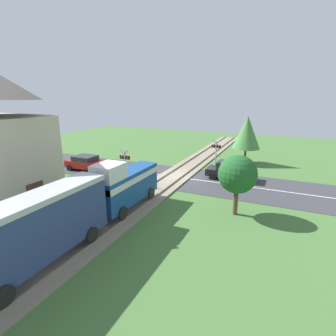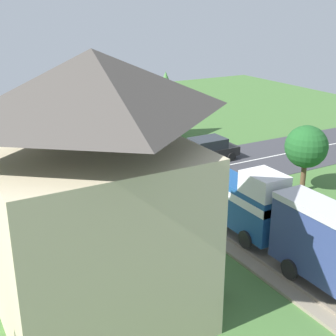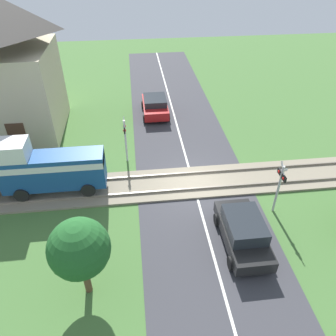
% 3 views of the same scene
% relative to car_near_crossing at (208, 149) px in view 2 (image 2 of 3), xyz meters
% --- Properties ---
extents(ground_plane, '(60.00, 60.00, 0.00)m').
position_rel_car_near_crossing_xyz_m(ground_plane, '(4.58, 1.44, -0.79)').
color(ground_plane, '#426B33').
extents(road_surface, '(48.00, 6.40, 0.02)m').
position_rel_car_near_crossing_xyz_m(road_surface, '(4.58, 1.44, -0.78)').
color(road_surface, '#38383D').
rests_on(road_surface, ground_plane).
extents(track_bed, '(2.80, 48.00, 0.24)m').
position_rel_car_near_crossing_xyz_m(track_bed, '(4.58, 1.44, -0.72)').
color(track_bed, gray).
rests_on(track_bed, ground_plane).
extents(car_near_crossing, '(3.99, 1.93, 1.52)m').
position_rel_car_near_crossing_xyz_m(car_near_crossing, '(0.00, 0.00, 0.00)').
color(car_near_crossing, black).
rests_on(car_near_crossing, ground_plane).
extents(car_far_side, '(3.66, 2.00, 1.41)m').
position_rel_car_near_crossing_xyz_m(car_far_side, '(13.32, 2.88, -0.04)').
color(car_far_side, '#A81919').
rests_on(car_far_side, ground_plane).
extents(crossing_signal_west_approach, '(0.90, 0.18, 2.95)m').
position_rel_car_near_crossing_xyz_m(crossing_signal_west_approach, '(1.90, -2.26, 1.11)').
color(crossing_signal_west_approach, '#B7B7B7').
rests_on(crossing_signal_west_approach, ground_plane).
extents(crossing_signal_east_approach, '(0.90, 0.18, 2.95)m').
position_rel_car_near_crossing_xyz_m(crossing_signal_east_approach, '(7.26, 5.14, 1.11)').
color(crossing_signal_east_approach, '#B7B7B7').
rests_on(crossing_signal_east_approach, ground_plane).
extents(station_building, '(6.42, 5.03, 8.71)m').
position_rel_car_near_crossing_xyz_m(station_building, '(12.01, 11.93, 3.47)').
color(station_building, '#C6B793').
rests_on(station_building, ground_plane).
extents(pedestrian_by_station, '(0.38, 0.38, 1.53)m').
position_rel_car_near_crossing_xyz_m(pedestrian_by_station, '(7.83, 12.32, -0.09)').
color(pedestrian_by_station, '#7F3D84').
rests_on(pedestrian_by_station, ground_plane).
extents(tree_roadside_hedge, '(2.29, 2.29, 3.69)m').
position_rel_car_near_crossing_xyz_m(tree_roadside_hedge, '(-1.68, 6.83, 1.74)').
color(tree_roadside_hedge, brown).
rests_on(tree_roadside_hedge, ground_plane).
extents(tree_beyond_track, '(2.83, 2.83, 5.01)m').
position_rel_car_near_crossing_xyz_m(tree_beyond_track, '(-0.30, -6.12, 2.52)').
color(tree_beyond_track, brown).
rests_on(tree_beyond_track, ground_plane).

